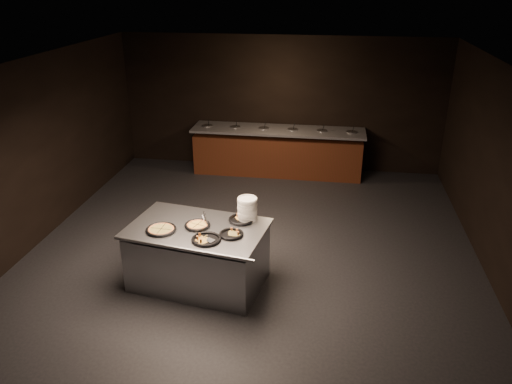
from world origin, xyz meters
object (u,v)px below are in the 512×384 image
at_px(plate_stack, 247,209).
at_px(pan_cheese_whole, 197,225).
at_px(serving_counter, 198,256).
at_px(pan_veggie_whole, 161,229).

relative_size(plate_stack, pan_cheese_whole, 0.93).
bearing_deg(pan_cheese_whole, plate_stack, 25.85).
relative_size(serving_counter, pan_cheese_whole, 5.71).
xyz_separation_m(serving_counter, pan_cheese_whole, (0.00, 0.02, 0.48)).
xyz_separation_m(plate_stack, pan_veggie_whole, (-1.09, -0.51, -0.14)).
xyz_separation_m(pan_veggie_whole, pan_cheese_whole, (0.45, 0.20, -0.00)).
distance_m(plate_stack, pan_veggie_whole, 1.21).
height_order(plate_stack, pan_veggie_whole, plate_stack).
distance_m(serving_counter, pan_veggie_whole, 0.68).
relative_size(pan_veggie_whole, pan_cheese_whole, 1.16).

